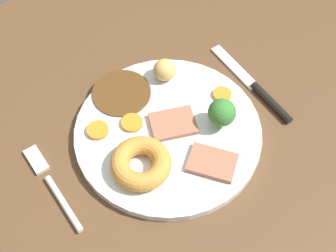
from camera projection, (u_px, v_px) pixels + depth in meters
The scene contains 13 objects.
dining_table at pixel (162, 155), 69.86cm from camera, with size 120.00×84.00×3.60cm, color brown.
dinner_plate at pixel (168, 132), 69.10cm from camera, with size 27.38×27.38×1.40cm, color white.
gravy_pool at pixel (120, 94), 72.04cm from camera, with size 9.04×9.04×0.30cm, color #563819.
meat_slice_main at pixel (173, 124), 68.65cm from camera, with size 6.49×4.90×0.80cm, color #9E664C.
meat_slice_under at pixel (212, 163), 65.00cm from camera, with size 6.56×4.60×0.80cm, color #9E664C.
yorkshire_pudding at pixel (141, 163), 63.87cm from camera, with size 8.44×8.44×2.67cm, color #C68938.
roast_potato_left at pixel (165, 70), 72.67cm from camera, with size 3.64×3.45×3.45cm, color #D8B260.
carrot_coin_front at pixel (222, 94), 71.79cm from camera, with size 2.81×2.81×0.58cm, color orange.
carrot_coin_back at pixel (132, 123), 68.86cm from camera, with size 3.18×3.18×0.58cm, color orange.
carrot_coin_side at pixel (98, 130), 68.09cm from camera, with size 3.18×3.18×0.65cm, color orange.
broccoli_floret at pixel (222, 113), 66.80cm from camera, with size 4.06×4.06×4.90cm.
fork at pixel (52, 185), 64.67cm from camera, with size 2.06×15.27×0.90cm.
knife at pixel (257, 89), 73.98cm from camera, with size 1.76×18.51×1.20cm.
Camera 1 is at (-19.18, -29.87, 62.13)cm, focal length 50.38 mm.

